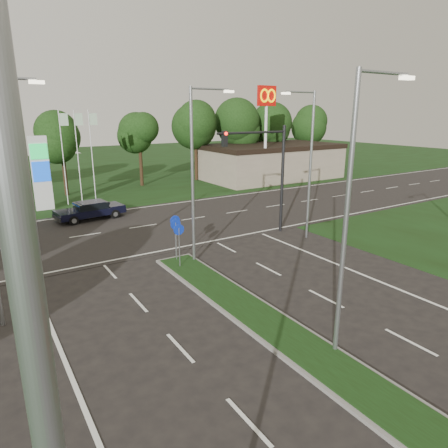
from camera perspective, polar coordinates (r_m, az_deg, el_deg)
verge_far at (r=58.12m, az=-23.60°, el=6.69°), size 160.00×50.00×0.02m
cross_road at (r=28.44m, az=-13.33°, el=-0.64°), size 160.00×12.00×0.02m
median_kerb at (r=13.03m, az=19.92°, el=-21.79°), size 2.00×26.00×0.12m
commercial_building at (r=49.11m, az=6.67°, el=8.82°), size 16.00×9.00×4.00m
streetlight_median_near at (r=12.78m, az=17.79°, el=2.67°), size 2.53×0.22×9.00m
streetlight_median_far at (r=20.55m, az=-4.06°, el=8.07°), size 2.53×0.22×9.00m
streetlight_right_far at (r=25.17m, az=11.97°, el=9.17°), size 2.53×0.22×9.00m
traffic_signal at (r=25.65m, az=6.17°, el=8.58°), size 5.10×0.42×7.00m
median_signs at (r=21.17m, az=-6.78°, el=-1.11°), size 1.16×1.76×2.38m
gas_pylon at (r=35.63m, az=-24.36°, el=6.90°), size 5.80×1.26×8.00m
mcdonalds_sign at (r=43.13m, az=6.09°, el=15.87°), size 2.20×0.47×10.40m
treeline_far at (r=42.79m, az=-21.09°, el=13.40°), size 6.00×6.00×9.90m
navy_sedan at (r=31.57m, az=-18.56°, el=1.92°), size 5.05×2.50×1.34m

